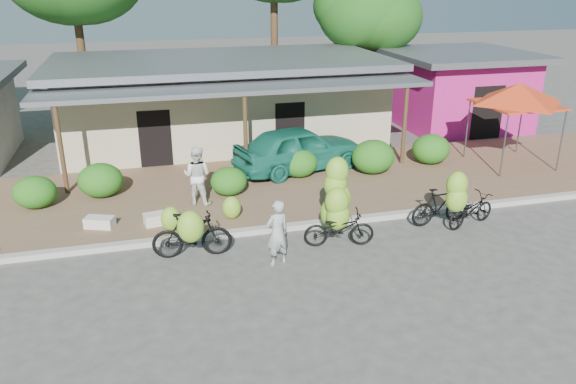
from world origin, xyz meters
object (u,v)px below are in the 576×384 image
tree_near_right (362,10)px  vendor (277,233)px  red_canopy (519,94)px  teal_van (299,148)px  bike_right (445,202)px  bike_left (192,234)px  bike_far_right (471,210)px  bike_center (337,210)px  sack_far (100,222)px  bystander (197,175)px  sack_near (160,218)px

tree_near_right → vendor: bearing=-118.2°
red_canopy → teal_van: size_ratio=0.78×
bike_right → vendor: size_ratio=1.12×
bike_left → bike_far_right: size_ratio=1.09×
bike_center → sack_far: (-5.87, 2.15, -0.58)m
bike_left → sack_far: size_ratio=2.59×
bike_far_right → sack_far: (-9.69, 2.19, -0.18)m
bike_left → sack_far: (-2.22, 2.18, -0.40)m
red_canopy → vendor: bearing=-153.4°
bike_center → bystander: 4.46m
bike_left → bike_center: bike_center is taller
bike_right → sack_far: (-8.95, 2.06, -0.46)m
bike_center → bystander: bearing=55.4°
bike_right → sack_near: bearing=69.9°
red_canopy → teal_van: bearing=170.1°
red_canopy → vendor: size_ratio=2.17×
bike_left → teal_van: 6.77m
tree_near_right → bike_center: size_ratio=3.05×
vendor → bike_right: bearing=172.5°
bystander → teal_van: (3.66, 2.15, -0.10)m
bike_center → bike_far_right: size_ratio=1.22×
tree_near_right → bike_right: size_ratio=3.68×
bike_center → bystander: (-3.15, 3.16, 0.14)m
sack_near → bystander: size_ratio=0.49×
teal_van → bystander: bearing=105.3°
tree_near_right → bike_far_right: bearing=-99.0°
tree_near_right → vendor: tree_near_right is taller
bike_far_right → sack_far: bearing=58.6°
bystander → tree_near_right: bearing=-102.5°
bystander → vendor: bearing=138.0°
tree_near_right → sack_far: 17.06m
tree_near_right → bike_far_right: size_ratio=3.71×
red_canopy → bike_left: bearing=-160.7°
bike_far_right → bystander: bearing=46.7°
sack_near → teal_van: bearing=34.5°
bike_far_right → bike_left: bearing=71.2°
tree_near_right → bike_far_right: (-2.15, -13.60, -4.39)m
bike_left → sack_far: bike_left is taller
bike_left → teal_van: bearing=-32.5°
teal_van → tree_near_right: bearing=-48.5°
tree_near_right → bike_left: (-9.61, -13.60, -4.17)m
red_canopy → teal_van: (-7.36, 1.29, -1.73)m
bike_right → sack_far: bike_right is taller
bike_left → bystander: (0.50, 3.18, 0.32)m
tree_near_right → bike_left: 17.17m
sack_far → bike_center: bearing=-20.1°
sack_far → tree_near_right: bearing=44.0°
bystander → sack_far: bearing=48.8°
tree_near_right → sack_near: (-10.27, -11.58, -4.56)m
bike_left → sack_near: 2.16m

